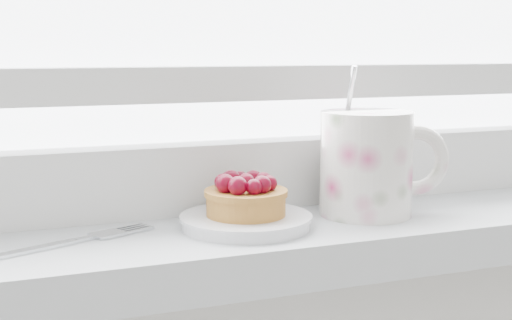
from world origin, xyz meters
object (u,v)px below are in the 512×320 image
saucer (246,221)px  fork (59,244)px  raspberry_tart (246,196)px  floral_mug (370,161)px

saucer → fork: (-0.17, -0.00, -0.00)m
saucer → raspberry_tart: size_ratio=1.60×
fork → saucer: bearing=0.0°
floral_mug → fork: bearing=-179.1°
saucer → floral_mug: 0.14m
raspberry_tart → floral_mug: size_ratio=0.52×
saucer → raspberry_tart: bearing=-177.6°
saucer → floral_mug: floral_mug is taller
raspberry_tart → floral_mug: (0.13, 0.00, 0.02)m
fork → floral_mug: bearing=0.9°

